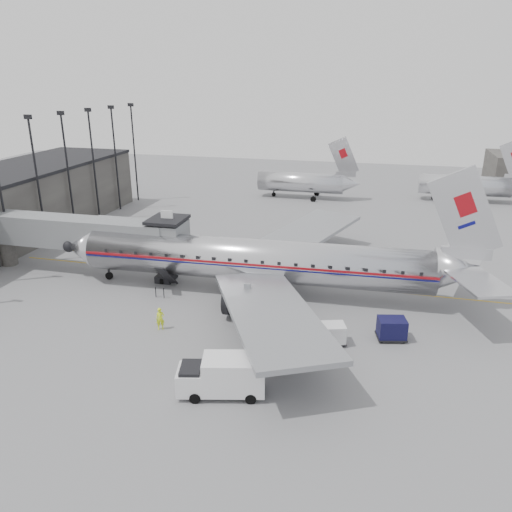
# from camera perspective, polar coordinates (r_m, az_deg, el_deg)

# --- Properties ---
(ground) EXTENTS (160.00, 160.00, 0.00)m
(ground) POSITION_cam_1_polar(r_m,az_deg,el_deg) (44.75, -1.04, -5.62)
(ground) COLOR slate
(ground) RESTS_ON ground
(apron_line) EXTENTS (60.00, 0.15, 0.01)m
(apron_line) POSITION_cam_1_polar(r_m,az_deg,el_deg) (49.51, 4.11, -3.05)
(apron_line) COLOR gold
(apron_line) RESTS_ON ground
(jet_bridge) EXTENTS (21.00, 6.20, 7.10)m
(jet_bridge) POSITION_cam_1_polar(r_m,az_deg,el_deg) (52.77, -17.78, 2.32)
(jet_bridge) COLOR #5C5F61
(jet_bridge) RESTS_ON ground
(floodlight_masts) EXTENTS (0.90, 42.25, 15.25)m
(floodlight_masts) POSITION_cam_1_polar(r_m,az_deg,el_deg) (65.30, -22.19, 8.87)
(floodlight_masts) COLOR black
(floodlight_masts) RESTS_ON ground
(distant_aircraft_near) EXTENTS (16.39, 3.20, 10.26)m
(distant_aircraft_near) POSITION_cam_1_polar(r_m,az_deg,el_deg) (83.55, 5.25, 8.46)
(distant_aircraft_near) COLOR silver
(distant_aircraft_near) RESTS_ON ground
(distant_aircraft_mid) EXTENTS (16.39, 3.20, 10.26)m
(distant_aircraft_mid) POSITION_cam_1_polar(r_m,az_deg,el_deg) (87.64, 22.87, 7.53)
(distant_aircraft_mid) COLOR silver
(distant_aircraft_mid) RESTS_ON ground
(airliner) EXTENTS (40.24, 37.26, 12.72)m
(airliner) POSITION_cam_1_polar(r_m,az_deg,el_deg) (46.02, 0.87, -0.54)
(airliner) COLOR silver
(airliner) RESTS_ON ground
(service_van) EXTENTS (5.90, 3.34, 2.62)m
(service_van) POSITION_cam_1_polar(r_m,az_deg,el_deg) (32.67, -3.85, -13.45)
(service_van) COLOR silver
(service_van) RESTS_ON ground
(baggage_cart_navy) EXTENTS (2.51, 2.12, 1.73)m
(baggage_cart_navy) POSITION_cam_1_polar(r_m,az_deg,el_deg) (40.30, 15.25, -7.99)
(baggage_cart_navy) COLOR black
(baggage_cart_navy) RESTS_ON ground
(baggage_cart_white) EXTENTS (2.43, 2.11, 1.62)m
(baggage_cart_white) POSITION_cam_1_polar(r_m,az_deg,el_deg) (38.76, 8.64, -8.74)
(baggage_cart_white) COLOR silver
(baggage_cart_white) RESTS_ON ground
(ramp_worker) EXTENTS (0.80, 0.69, 1.86)m
(ramp_worker) POSITION_cam_1_polar(r_m,az_deg,el_deg) (41.05, -10.88, -7.06)
(ramp_worker) COLOR #D6F21C
(ramp_worker) RESTS_ON ground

